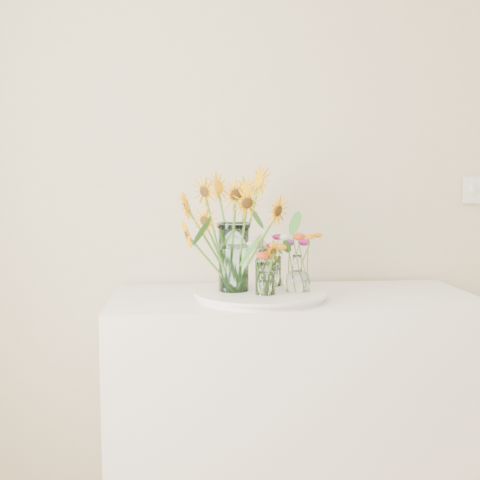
{
  "coord_description": "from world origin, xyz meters",
  "views": [
    {
      "loc": [
        -0.65,
        -0.33,
        1.34
      ],
      "look_at": [
        -0.45,
        1.86,
        1.12
      ],
      "focal_mm": 45.0,
      "sensor_mm": 36.0,
      "label": 1
    }
  ],
  "objects_px": {
    "counter": "(293,408)",
    "mason_jar": "(234,257)",
    "small_vase_a": "(265,279)",
    "small_vase_c": "(272,272)",
    "tray": "(260,296)",
    "small_vase_b": "(297,274)"
  },
  "relations": [
    {
      "from": "counter",
      "to": "mason_jar",
      "type": "bearing_deg",
      "value": -168.3
    },
    {
      "from": "small_vase_c",
      "to": "small_vase_b",
      "type": "bearing_deg",
      "value": -59.69
    },
    {
      "from": "mason_jar",
      "to": "small_vase_b",
      "type": "height_order",
      "value": "mason_jar"
    },
    {
      "from": "counter",
      "to": "tray",
      "type": "height_order",
      "value": "tray"
    },
    {
      "from": "small_vase_a",
      "to": "small_vase_b",
      "type": "bearing_deg",
      "value": 21.97
    },
    {
      "from": "mason_jar",
      "to": "counter",
      "type": "bearing_deg",
      "value": 11.7
    },
    {
      "from": "small_vase_a",
      "to": "tray",
      "type": "bearing_deg",
      "value": 96.65
    },
    {
      "from": "small_vase_a",
      "to": "small_vase_c",
      "type": "relative_size",
      "value": 1.01
    },
    {
      "from": "counter",
      "to": "mason_jar",
      "type": "relative_size",
      "value": 5.32
    },
    {
      "from": "small_vase_a",
      "to": "small_vase_b",
      "type": "height_order",
      "value": "small_vase_b"
    },
    {
      "from": "tray",
      "to": "mason_jar",
      "type": "bearing_deg",
      "value": 172.69
    },
    {
      "from": "small_vase_c",
      "to": "counter",
      "type": "bearing_deg",
      "value": -31.84
    },
    {
      "from": "counter",
      "to": "small_vase_a",
      "type": "relative_size",
      "value": 11.35
    },
    {
      "from": "tray",
      "to": "small_vase_a",
      "type": "bearing_deg",
      "value": -83.35
    },
    {
      "from": "small_vase_b",
      "to": "small_vase_c",
      "type": "xyz_separation_m",
      "value": [
        -0.08,
        0.13,
        -0.01
      ]
    },
    {
      "from": "counter",
      "to": "mason_jar",
      "type": "height_order",
      "value": "mason_jar"
    },
    {
      "from": "tray",
      "to": "small_vase_b",
      "type": "height_order",
      "value": "small_vase_b"
    },
    {
      "from": "tray",
      "to": "small_vase_a",
      "type": "xyz_separation_m",
      "value": [
        0.01,
        -0.07,
        0.07
      ]
    },
    {
      "from": "small_vase_b",
      "to": "small_vase_c",
      "type": "bearing_deg",
      "value": 120.31
    },
    {
      "from": "counter",
      "to": "small_vase_c",
      "type": "distance_m",
      "value": 0.54
    },
    {
      "from": "tray",
      "to": "mason_jar",
      "type": "height_order",
      "value": "mason_jar"
    },
    {
      "from": "counter",
      "to": "small_vase_a",
      "type": "distance_m",
      "value": 0.57
    }
  ]
}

